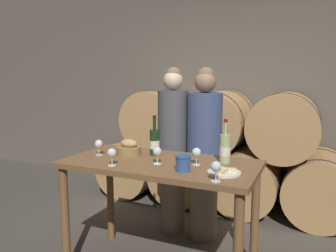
# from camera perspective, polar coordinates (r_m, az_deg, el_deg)

# --- Properties ---
(stone_wall_back) EXTENTS (10.00, 0.12, 3.20)m
(stone_wall_back) POSITION_cam_1_polar(r_m,az_deg,el_deg) (4.47, 10.83, 9.07)
(stone_wall_back) COLOR #60594F
(stone_wall_back) RESTS_ON ground_plane
(barrel_stack) EXTENTS (3.01, 0.87, 1.39)m
(barrel_stack) POSITION_cam_1_polar(r_m,az_deg,el_deg) (4.02, 8.61, -4.50)
(barrel_stack) COLOR tan
(barrel_stack) RESTS_ON ground_plane
(tasting_table) EXTENTS (1.46, 0.73, 0.91)m
(tasting_table) POSITION_cam_1_polar(r_m,az_deg,el_deg) (2.52, -1.38, -9.06)
(tasting_table) COLOR brown
(tasting_table) RESTS_ON ground_plane
(person_left) EXTENTS (0.29, 0.29, 1.63)m
(person_left) POSITION_cam_1_polar(r_m,az_deg,el_deg) (3.19, 0.85, -4.05)
(person_left) COLOR #756651
(person_left) RESTS_ON ground_plane
(person_right) EXTENTS (0.32, 0.32, 1.63)m
(person_right) POSITION_cam_1_polar(r_m,az_deg,el_deg) (3.08, 6.31, -4.75)
(person_right) COLOR #756651
(person_right) RESTS_ON ground_plane
(wine_bottle_red) EXTENTS (0.08, 0.08, 0.33)m
(wine_bottle_red) POSITION_cam_1_polar(r_m,az_deg,el_deg) (2.67, -2.35, -2.79)
(wine_bottle_red) COLOR #193819
(wine_bottle_red) RESTS_ON tasting_table
(wine_bottle_white) EXTENTS (0.08, 0.08, 0.33)m
(wine_bottle_white) POSITION_cam_1_polar(r_m,az_deg,el_deg) (2.46, 9.91, -3.85)
(wine_bottle_white) COLOR #ADBC7F
(wine_bottle_white) RESTS_ON tasting_table
(blue_crock) EXTENTS (0.11, 0.11, 0.11)m
(blue_crock) POSITION_cam_1_polar(r_m,az_deg,el_deg) (2.21, 2.65, -6.38)
(blue_crock) COLOR #335693
(blue_crock) RESTS_ON tasting_table
(bread_basket) EXTENTS (0.20, 0.20, 0.13)m
(bread_basket) POSITION_cam_1_polar(r_m,az_deg,el_deg) (2.71, -6.84, -3.96)
(bread_basket) COLOR olive
(bread_basket) RESTS_ON tasting_table
(cheese_plate) EXTENTS (0.22, 0.22, 0.04)m
(cheese_plate) POSITION_cam_1_polar(r_m,az_deg,el_deg) (2.20, 9.74, -7.92)
(cheese_plate) COLOR white
(cheese_plate) RESTS_ON tasting_table
(wine_glass_far_left) EXTENTS (0.07, 0.07, 0.13)m
(wine_glass_far_left) POSITION_cam_1_polar(r_m,az_deg,el_deg) (2.72, -11.98, -3.17)
(wine_glass_far_left) COLOR white
(wine_glass_far_left) RESTS_ON tasting_table
(wine_glass_left) EXTENTS (0.07, 0.07, 0.13)m
(wine_glass_left) POSITION_cam_1_polar(r_m,az_deg,el_deg) (2.38, -9.75, -4.76)
(wine_glass_left) COLOR white
(wine_glass_left) RESTS_ON tasting_table
(wine_glass_center) EXTENTS (0.07, 0.07, 0.13)m
(wine_glass_center) POSITION_cam_1_polar(r_m,az_deg,el_deg) (2.39, -1.88, -4.57)
(wine_glass_center) COLOR white
(wine_glass_center) RESTS_ON tasting_table
(wine_glass_right) EXTENTS (0.07, 0.07, 0.13)m
(wine_glass_right) POSITION_cam_1_polar(r_m,az_deg,el_deg) (2.37, 4.98, -4.70)
(wine_glass_right) COLOR white
(wine_glass_right) RESTS_ON tasting_table
(wine_glass_far_right) EXTENTS (0.07, 0.07, 0.13)m
(wine_glass_far_right) POSITION_cam_1_polar(r_m,az_deg,el_deg) (2.01, 8.36, -7.14)
(wine_glass_far_right) COLOR white
(wine_glass_far_right) RESTS_ON tasting_table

